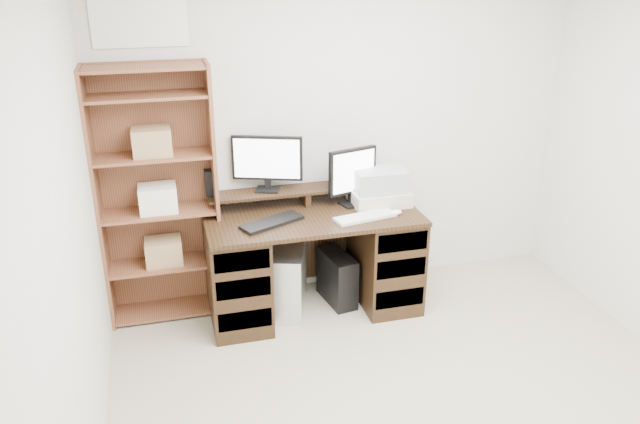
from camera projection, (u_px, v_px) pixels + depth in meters
name	position (u px, v px, depth m)	size (l,w,h in m)	color
room	(470.00, 241.00, 2.78)	(3.54, 4.04, 2.54)	tan
desk	(312.00, 260.00, 4.50)	(1.50, 0.70, 0.75)	black
riser_shelf	(305.00, 191.00, 4.51)	(1.40, 0.22, 0.12)	black
monitor_wide	(267.00, 160.00, 4.38)	(0.48, 0.20, 0.40)	black
monitor_small	(353.00, 174.00, 4.46)	(0.38, 0.18, 0.42)	black
speaker	(210.00, 183.00, 4.33)	(0.08, 0.08, 0.19)	black
keyboard_black	(272.00, 222.00, 4.20)	(0.44, 0.15, 0.02)	black
keyboard_white	(365.00, 217.00, 4.29)	(0.44, 0.13, 0.02)	silver
mouse	(396.00, 212.00, 4.35)	(0.09, 0.06, 0.04)	white
printer	(379.00, 197.00, 4.53)	(0.41, 0.31, 0.10)	beige
basket	(380.00, 180.00, 4.48)	(0.37, 0.26, 0.16)	#99A0A4
tower_silver	(289.00, 278.00, 4.54)	(0.22, 0.49, 0.49)	silver
tower_black	(337.00, 278.00, 4.66)	(0.23, 0.41, 0.39)	black
bookshelf	(158.00, 195.00, 4.25)	(0.80, 0.30, 1.80)	brown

